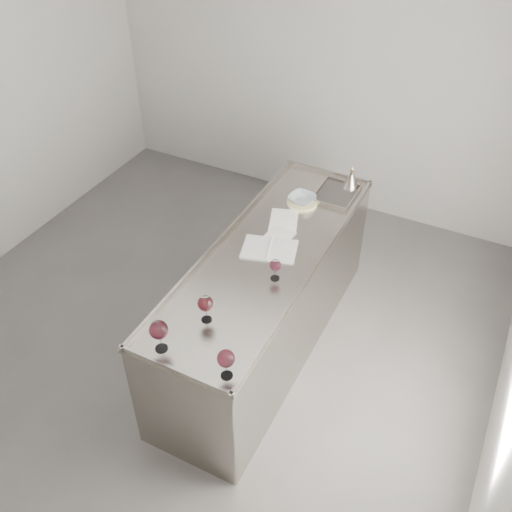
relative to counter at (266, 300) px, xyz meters
The scene contains 12 objects.
room_shell 1.10m from the counter, 148.97° to the right, with size 4.54×5.04×2.84m.
counter is the anchor object (origin of this frame).
wine_glass_left 1.26m from the counter, 98.69° to the right, with size 0.11×0.11×0.22m.
wine_glass_middle 0.97m from the counter, 93.64° to the right, with size 0.10×0.10×0.19m.
wine_glass_right 1.27m from the counter, 75.73° to the right, with size 0.10×0.10×0.20m.
wine_glass_small 0.64m from the counter, 53.08° to the right, with size 0.08×0.08×0.16m.
notebook 0.48m from the counter, 93.17° to the left, with size 0.44×0.36×0.02m.
loose_paper_top 0.62m from the counter, 98.15° to the left, with size 0.21×0.30×0.00m, color white.
loose_paper_under 0.51m from the counter, 93.69° to the left, with size 0.19×0.27×0.00m, color silver.
trivet 0.83m from the counter, 92.27° to the left, with size 0.24×0.24×0.02m, color #CCC084.
ceramic_bowl 0.85m from the counter, 92.27° to the left, with size 0.20×0.20×0.05m, color #94A5AC.
wine_funnel 1.23m from the counter, 77.70° to the left, with size 0.14×0.14×0.21m.
Camera 1 is at (1.84, -2.52, 3.50)m, focal length 40.00 mm.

